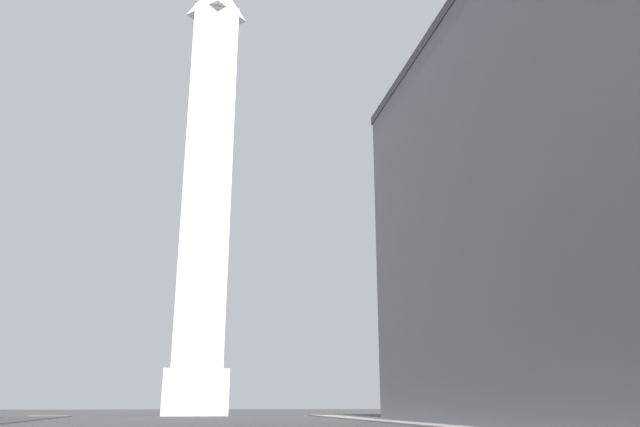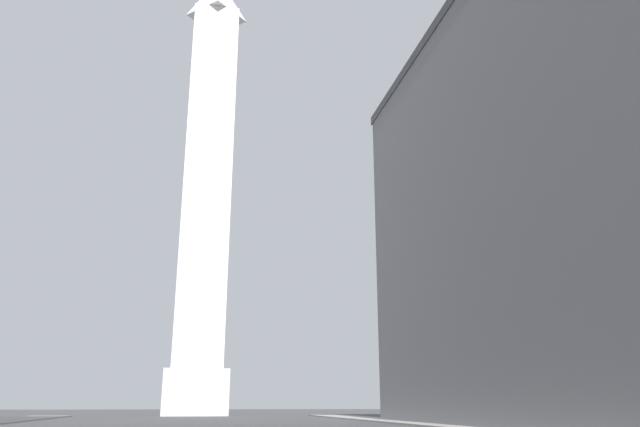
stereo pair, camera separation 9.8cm
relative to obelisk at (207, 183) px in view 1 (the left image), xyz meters
The scene contains 1 object.
obelisk is the anchor object (origin of this frame).
Camera 1 is at (-1.18, -0.27, 1.60)m, focal length 35.00 mm.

